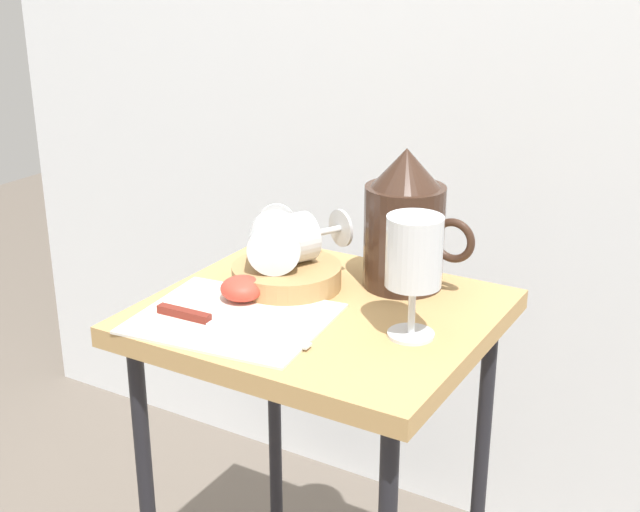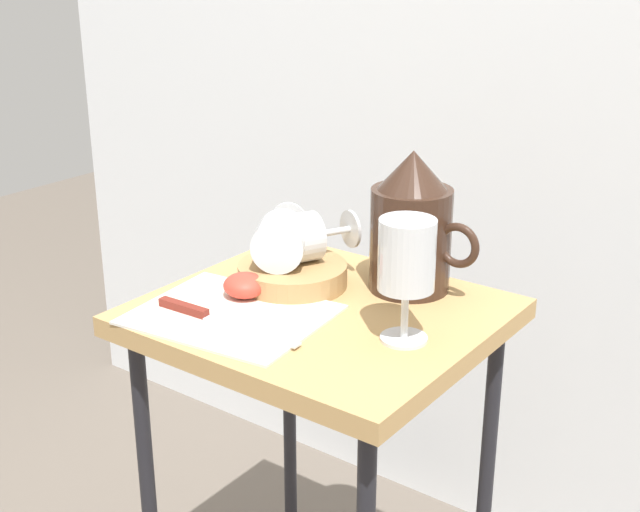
{
  "view_description": "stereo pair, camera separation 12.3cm",
  "coord_description": "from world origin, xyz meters",
  "views": [
    {
      "loc": [
        0.58,
        -0.99,
        1.22
      ],
      "look_at": [
        0.0,
        0.0,
        0.79
      ],
      "focal_mm": 48.76,
      "sensor_mm": 36.0,
      "label": 1
    },
    {
      "loc": [
        0.68,
        -0.93,
        1.22
      ],
      "look_at": [
        0.0,
        0.0,
        0.79
      ],
      "focal_mm": 48.76,
      "sensor_mm": 36.0,
      "label": 2
    }
  ],
  "objects": [
    {
      "name": "apple_half_left",
      "position": [
        -0.11,
        -0.04,
        0.73
      ],
      "size": [
        0.06,
        0.06,
        0.04
      ],
      "primitive_type": "ellipsoid",
      "color": "#CC3D2D",
      "rests_on": "linen_napkin"
    },
    {
      "name": "knife",
      "position": [
        -0.1,
        -0.13,
        0.72
      ],
      "size": [
        0.24,
        0.02,
        0.01
      ],
      "color": "silver",
      "rests_on": "linen_napkin"
    },
    {
      "name": "wine_glass_tipped_near",
      "position": [
        -0.1,
        0.03,
        0.78
      ],
      "size": [
        0.13,
        0.16,
        0.08
      ],
      "color": "silver",
      "rests_on": "basket_tray"
    },
    {
      "name": "basket_tray",
      "position": [
        -0.08,
        0.04,
        0.73
      ],
      "size": [
        0.17,
        0.17,
        0.03
      ],
      "primitive_type": "cylinder",
      "color": "#AD8451",
      "rests_on": "table"
    },
    {
      "name": "pitcher",
      "position": [
        0.07,
        0.14,
        0.8
      ],
      "size": [
        0.17,
        0.12,
        0.22
      ],
      "color": "#382319",
      "rests_on": "table"
    },
    {
      "name": "wine_glass_upright",
      "position": [
        0.15,
        -0.02,
        0.82
      ],
      "size": [
        0.08,
        0.08,
        0.17
      ],
      "color": "silver",
      "rests_on": "table"
    },
    {
      "name": "linen_napkin",
      "position": [
        -0.08,
        -0.1,
        0.71
      ],
      "size": [
        0.28,
        0.24,
        0.0
      ],
      "primitive_type": "cube",
      "rotation": [
        0.0,
        0.0,
        0.11
      ],
      "color": "silver",
      "rests_on": "table"
    },
    {
      "name": "table",
      "position": [
        0.0,
        0.0,
        0.62
      ],
      "size": [
        0.48,
        0.43,
        0.71
      ],
      "color": "tan",
      "rests_on": "ground_plane"
    },
    {
      "name": "wine_glass_tipped_far",
      "position": [
        -0.09,
        0.05,
        0.78
      ],
      "size": [
        0.12,
        0.16,
        0.08
      ],
      "color": "silver",
      "rests_on": "basket_tray"
    }
  ]
}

